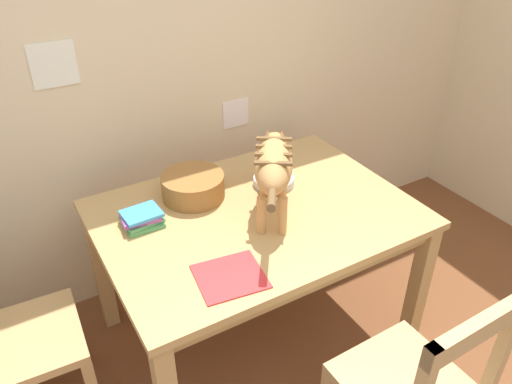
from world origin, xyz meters
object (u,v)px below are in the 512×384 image
coffee_mug (274,170)px  wicker_basket (193,186)px  wooden_chair_far (13,341)px  saucer_bowl (274,181)px  magazine (230,276)px  cat (273,164)px  book_stack (142,218)px  dining_table (256,227)px

coffee_mug → wicker_basket: coffee_mug is taller
wooden_chair_far → saucer_bowl: bearing=96.9°
wicker_basket → magazine: bearing=-101.2°
cat → wicker_basket: size_ratio=2.05×
cat → magazine: 0.52m
saucer_bowl → magazine: size_ratio=0.80×
magazine → wicker_basket: wicker_basket is taller
cat → saucer_bowl: size_ratio=3.00×
book_stack → wicker_basket: size_ratio=0.60×
magazine → wooden_chair_far: wooden_chair_far is taller
dining_table → saucer_bowl: (0.19, 0.16, 0.10)m
dining_table → book_stack: book_stack is taller
book_stack → wicker_basket: bearing=18.3°
coffee_mug → magazine: bearing=-135.9°
dining_table → magazine: size_ratio=5.52×
magazine → wicker_basket: bearing=86.6°
cat → book_stack: size_ratio=3.40×
wicker_basket → wooden_chair_far: 0.95m
dining_table → magazine: (-0.30, -0.32, 0.09)m
dining_table → cat: cat is taller
dining_table → cat: (0.07, -0.03, 0.31)m
cat → coffee_mug: 0.27m
coffee_mug → book_stack: 0.66m
saucer_bowl → wicker_basket: 0.39m
dining_table → wicker_basket: size_ratio=4.73×
saucer_bowl → magazine: bearing=-135.7°
coffee_mug → wooden_chair_far: wooden_chair_far is taller
saucer_bowl → wooden_chair_far: 1.28m
wooden_chair_far → dining_table: bearing=89.2°
saucer_bowl → dining_table: bearing=-140.5°
cat → wooden_chair_far: cat is taller
book_stack → wooden_chair_far: (-0.59, -0.08, -0.32)m
cat → wooden_chair_far: 1.24m
dining_table → magazine: bearing=-133.0°
cat → saucer_bowl: (0.12, 0.18, -0.21)m
coffee_mug → saucer_bowl: bearing=180.0°
coffee_mug → book_stack: (-0.65, 0.00, -0.04)m
dining_table → wooden_chair_far: bearing=176.1°
wicker_basket → book_stack: bearing=-161.7°
saucer_bowl → wicker_basket: size_ratio=0.68×
saucer_bowl → wooden_chair_far: wooden_chair_far is taller
book_stack → magazine: bearing=-70.7°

